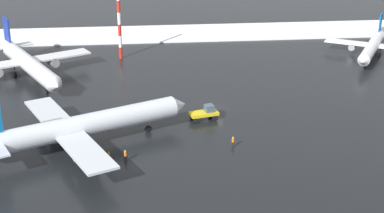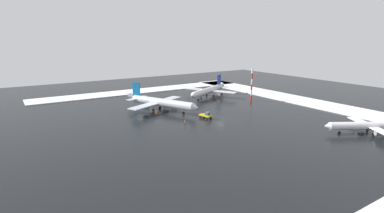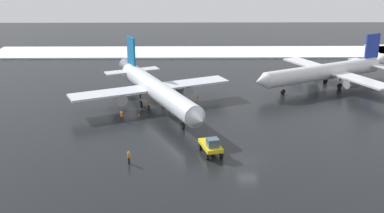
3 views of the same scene
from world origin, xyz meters
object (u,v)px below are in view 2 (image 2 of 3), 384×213
object	(u,v)px
pushback_tug	(206,115)
antenna_mast	(252,84)
airplane_far_rear	(366,126)
traffic_cone_near_nose	(169,105)
ground_crew_beside_wing	(156,113)
airplane_parked_portside	(208,91)
ground_crew_by_nose_gear	(185,122)
ground_crew_near_tug	(159,109)
airplane_foreground_jet	(161,102)
traffic_cone_mid_line	(159,113)

from	to	relation	value
pushback_tug	antenna_mast	xyz separation A→B (m)	(14.19, -35.40, 6.28)
airplane_far_rear	traffic_cone_near_nose	world-z (taller)	airplane_far_rear
pushback_tug	antenna_mast	distance (m)	38.65
ground_crew_beside_wing	airplane_parked_portside	bearing A→B (deg)	-165.64
ground_crew_by_nose_gear	antenna_mast	world-z (taller)	antenna_mast
pushback_tug	ground_crew_beside_wing	xyz separation A→B (m)	(12.86, 13.58, -0.31)
ground_crew_near_tug	antenna_mast	distance (m)	45.82
airplane_far_rear	antenna_mast	xyz separation A→B (m)	(54.45, -4.44, 5.06)
traffic_cone_near_nose	airplane_far_rear	bearing A→B (deg)	-153.91
airplane_foreground_jet	ground_crew_near_tug	world-z (taller)	airplane_foreground_jet
ground_crew_near_tug	traffic_cone_mid_line	bearing A→B (deg)	-65.48
airplane_parked_portside	pushback_tug	world-z (taller)	airplane_parked_portside
airplane_parked_portside	traffic_cone_mid_line	bearing A→B (deg)	-1.66
airplane_foreground_jet	ground_crew_by_nose_gear	size ratio (longest dim) A/B	19.00
ground_crew_by_nose_gear	airplane_parked_portside	bearing A→B (deg)	-108.90
pushback_tug	traffic_cone_mid_line	distance (m)	18.93
airplane_far_rear	ground_crew_beside_wing	world-z (taller)	airplane_far_rear
ground_crew_near_tug	airplane_foreground_jet	bearing A→B (deg)	77.70
pushback_tug	ground_crew_by_nose_gear	world-z (taller)	pushback_tug
airplane_foreground_jet	ground_crew_near_tug	xyz separation A→B (m)	(-0.74, 1.26, -2.42)
ground_crew_beside_wing	traffic_cone_mid_line	size ratio (longest dim) A/B	3.11
traffic_cone_mid_line	airplane_far_rear	bearing A→B (deg)	-142.86
ground_crew_beside_wing	ground_crew_near_tug	xyz separation A→B (m)	(5.77, -3.85, 0.00)
pushback_tug	ground_crew_near_tug	size ratio (longest dim) A/B	2.92
airplane_foreground_jet	airplane_parked_portside	xyz separation A→B (m)	(12.67, -32.50, -0.20)
ground_crew_beside_wing	traffic_cone_near_nose	world-z (taller)	ground_crew_beside_wing
ground_crew_by_nose_gear	traffic_cone_near_nose	distance (m)	30.08
airplane_foreground_jet	airplane_far_rear	xyz separation A→B (m)	(-59.63, -39.43, -0.88)
ground_crew_by_nose_gear	ground_crew_near_tug	bearing A→B (deg)	-66.49
ground_crew_by_nose_gear	traffic_cone_mid_line	bearing A→B (deg)	-62.56
airplane_parked_portside	traffic_cone_mid_line	size ratio (longest dim) A/B	54.75
airplane_parked_portside	ground_crew_near_tug	bearing A→B (deg)	-5.48
ground_crew_by_nose_gear	antenna_mast	size ratio (longest dim) A/B	0.11
ground_crew_near_tug	traffic_cone_mid_line	distance (m)	3.68
airplane_parked_portside	traffic_cone_near_nose	world-z (taller)	airplane_parked_portside
pushback_tug	airplane_parked_portside	bearing A→B (deg)	128.86
traffic_cone_near_nose	pushback_tug	bearing A→B (deg)	-176.94
ground_crew_near_tug	antenna_mast	xyz separation A→B (m)	(-4.44, -45.13, 6.59)
airplane_far_rear	ground_crew_by_nose_gear	bearing A→B (deg)	-11.78
airplane_parked_portside	ground_crew_beside_wing	xyz separation A→B (m)	(-19.18, 37.61, -2.22)
airplane_foreground_jet	ground_crew_by_nose_gear	bearing A→B (deg)	-30.28
traffic_cone_near_nose	airplane_foreground_jet	bearing A→B (deg)	132.03
traffic_cone_mid_line	ground_crew_near_tug	bearing A→B (deg)	-22.58
ground_crew_beside_wing	ground_crew_near_tug	world-z (taller)	same
antenna_mast	traffic_cone_mid_line	size ratio (longest dim) A/B	27.49
airplane_far_rear	traffic_cone_mid_line	distance (m)	69.72
ground_crew_near_tug	ground_crew_by_nose_gear	size ratio (longest dim) A/B	1.00
airplane_foreground_jet	airplane_parked_portside	world-z (taller)	airplane_foreground_jet
airplane_far_rear	ground_crew_by_nose_gear	distance (m)	55.97
traffic_cone_mid_line	traffic_cone_near_nose	bearing A→B (deg)	-42.92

